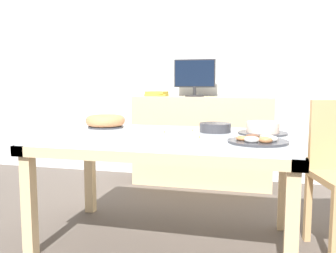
{
  "coord_description": "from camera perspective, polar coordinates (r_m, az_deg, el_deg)",
  "views": [
    {
      "loc": [
        0.6,
        -2.31,
        1.05
      ],
      "look_at": [
        0.03,
        -0.09,
        0.78
      ],
      "focal_mm": 40.0,
      "sensor_mm": 36.0,
      "label": 1
    }
  ],
  "objects": [
    {
      "name": "computer_monitor",
      "position": [
        3.85,
        4.07,
        7.39
      ],
      "size": [
        0.42,
        0.2,
        0.38
      ],
      "color": "#262628",
      "rests_on": "sideboard"
    },
    {
      "name": "cake_chocolate_round",
      "position": [
        2.48,
        14.24,
        -0.34
      ],
      "size": [
        0.31,
        0.31,
        0.08
      ],
      "color": "#333338",
      "rests_on": "dining_table"
    },
    {
      "name": "wall_back",
      "position": [
        4.14,
        6.15,
        10.16
      ],
      "size": [
        8.0,
        0.1,
        2.6
      ],
      "primitive_type": "cube",
      "color": "silver",
      "rests_on": "ground"
    },
    {
      "name": "pastry_platter",
      "position": [
        2.11,
        13.58,
        -2.08
      ],
      "size": [
        0.33,
        0.33,
        0.04
      ],
      "color": "#333338",
      "rests_on": "dining_table"
    },
    {
      "name": "tealight_centre",
      "position": [
        2.35,
        -0.59,
        -1.1
      ],
      "size": [
        0.04,
        0.04,
        0.04
      ],
      "color": "silver",
      "rests_on": "dining_table"
    },
    {
      "name": "ground_plane",
      "position": [
        2.61,
        -0.14,
        -17.06
      ],
      "size": [
        12.0,
        12.0,
        0.0
      ],
      "primitive_type": "plane",
      "color": "#564C44"
    },
    {
      "name": "tealight_left_edge",
      "position": [
        2.13,
        4.85,
        -1.95
      ],
      "size": [
        0.04,
        0.04,
        0.04
      ],
      "color": "silver",
      "rests_on": "dining_table"
    },
    {
      "name": "cake_golden_bundt",
      "position": [
        2.78,
        -9.5,
        0.78
      ],
      "size": [
        0.29,
        0.29,
        0.09
      ],
      "color": "#333338",
      "rests_on": "dining_table"
    },
    {
      "name": "tealight_right_edge",
      "position": [
        2.42,
        3.76,
        -0.89
      ],
      "size": [
        0.04,
        0.04,
        0.04
      ],
      "color": "silver",
      "rests_on": "dining_table"
    },
    {
      "name": "plate_stack",
      "position": [
        2.52,
        7.2,
        -0.17
      ],
      "size": [
        0.21,
        0.21,
        0.06
      ],
      "color": "#333338",
      "rests_on": "dining_table"
    },
    {
      "name": "sideboard",
      "position": [
        3.88,
        5.35,
        -2.15
      ],
      "size": [
        1.4,
        0.44,
        0.91
      ],
      "color": "#D1B284",
      "rests_on": "ground"
    },
    {
      "name": "dining_table",
      "position": [
        2.42,
        -0.15,
        -3.14
      ],
      "size": [
        1.63,
        0.94,
        0.72
      ],
      "color": "silver",
      "rests_on": "ground"
    },
    {
      "name": "book_stack",
      "position": [
        3.94,
        -1.74,
        5.0
      ],
      "size": [
        0.23,
        0.18,
        0.05
      ],
      "color": "#B29933",
      "rests_on": "sideboard"
    }
  ]
}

